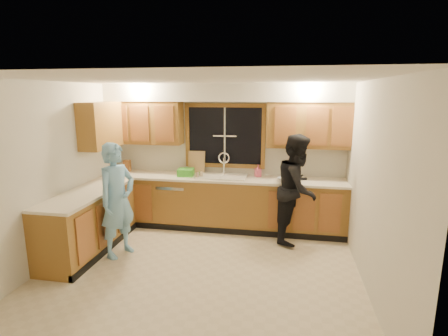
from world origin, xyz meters
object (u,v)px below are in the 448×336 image
Objects in this scene: man at (117,200)px; bowl at (285,179)px; soap_bottle at (258,171)px; sink at (222,180)px; knife_block at (127,166)px; stove at (66,236)px; dish_crate at (186,172)px; dishwasher at (175,203)px; woman at (297,188)px.

man is 2.66m from bowl.
sink is at bearing -167.85° from soap_bottle.
knife_block is 0.91× the size of bowl.
stove is 3.34× the size of dish_crate.
dishwasher is 0.61m from dish_crate.
dishwasher is 3.52× the size of bowl.
knife_block is (-1.81, 0.12, 0.16)m from sink.
dishwasher is 2.00m from bowl.
knife_block is at bearing 90.20° from stove.
man is at bearing -152.14° from bowl.
man is at bearing -116.34° from dish_crate.
dishwasher is 3.85× the size of soap_bottle.
soap_bottle is at bearing 155.22° from bowl.
sink is 0.96× the size of stove.
knife_block is (-3.08, 0.45, 0.16)m from woman.
stove is at bearing -117.69° from dishwasher.
woman is at bearing -14.57° from sink.
sink reaches higher than soap_bottle.
bowl reaches higher than stove.
stove is (-0.95, -1.81, 0.04)m from dishwasher.
woman is 8.12× the size of soap_bottle.
soap_bottle is at bearing -30.55° from man.
dishwasher is 1.59m from soap_bottle.
sink is 4.04× the size of soap_bottle.
bowl is (1.92, -0.07, 0.54)m from dishwasher.
sink is 4.05× the size of knife_block.
sink is at bearing -3.83° from knife_block.
woman reaches higher than soap_bottle.
man is at bearing 43.94° from stove.
woman reaches higher than stove.
dishwasher is 3.86× the size of knife_block.
bowl is at bearing -4.03° from knife_block.
dish_crate is 1.16× the size of bowl.
soap_bottle reaches higher than bowl.
soap_bottle reaches higher than dishwasher.
dishwasher is 3.04× the size of dish_crate.
knife_block is at bearing 176.05° from bowl.
stove is 0.54× the size of man.
stove is at bearing -148.73° from bowl.
dish_crate is (1.16, 1.80, 0.53)m from stove.
dishwasher is at bearing -174.28° from soap_bottle.
dishwasher is 1.44m from man.
woman is (2.13, -0.32, 0.45)m from dishwasher.
sink is at bearing 90.89° from woman.
man is 7.86× the size of knife_block.
dish_crate is at bearing 96.43° from woman.
man is 2.40m from soap_bottle.
soap_bottle is at bearing 5.72° from dishwasher.
man is at bearing -108.20° from dishwasher.
bowl reaches higher than dishwasher.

